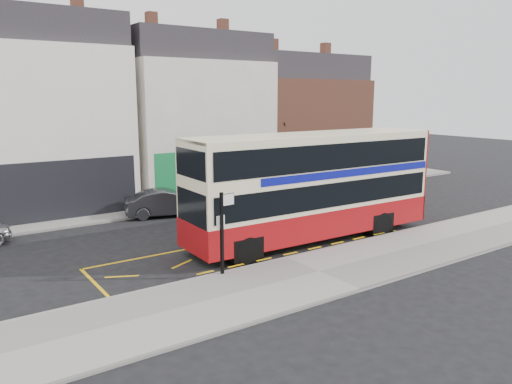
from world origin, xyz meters
TOP-DOWN VIEW (x-y plane):
  - ground at (0.00, 0.00)m, footprint 120.00×120.00m
  - pavement at (0.00, -2.30)m, footprint 40.00×4.00m
  - kerb at (0.00, -0.38)m, footprint 40.00×0.15m
  - far_pavement at (0.00, 11.00)m, footprint 50.00×3.00m
  - road_markings at (0.00, 1.60)m, footprint 14.00×3.40m
  - terrace_left at (-5.50, 14.99)m, footprint 8.00×8.01m
  - terrace_green_shop at (3.50, 14.99)m, footprint 9.00×8.01m
  - terrace_right at (12.50, 14.99)m, footprint 9.00×8.01m
  - double_decker_bus at (2.82, 1.35)m, footprint 12.05×3.03m
  - bus_stop_post at (-2.97, -0.51)m, footprint 0.74×0.15m
  - car_grey at (-0.78, 9.18)m, footprint 4.67×2.75m
  - car_white at (9.29, 9.56)m, footprint 4.72×2.42m
  - street_tree_right at (8.81, 11.94)m, footprint 2.77×2.77m

SIDE VIEW (x-z plane):
  - ground at x=0.00m, z-range 0.00..0.00m
  - road_markings at x=0.00m, z-range 0.00..0.01m
  - pavement at x=0.00m, z-range 0.00..0.15m
  - kerb at x=0.00m, z-range 0.00..0.15m
  - far_pavement at x=0.00m, z-range 0.00..0.15m
  - car_white at x=9.29m, z-range 0.00..1.31m
  - car_grey at x=-0.78m, z-range 0.00..1.45m
  - bus_stop_post at x=-2.97m, z-range 0.45..3.42m
  - double_decker_bus at x=2.82m, z-range 0.12..4.92m
  - street_tree_right at x=8.81m, z-range 1.09..7.06m
  - terrace_right at x=12.50m, z-range -0.58..9.72m
  - terrace_green_shop at x=3.50m, z-range -0.58..10.72m
  - terrace_left at x=-5.50m, z-range -0.58..11.22m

